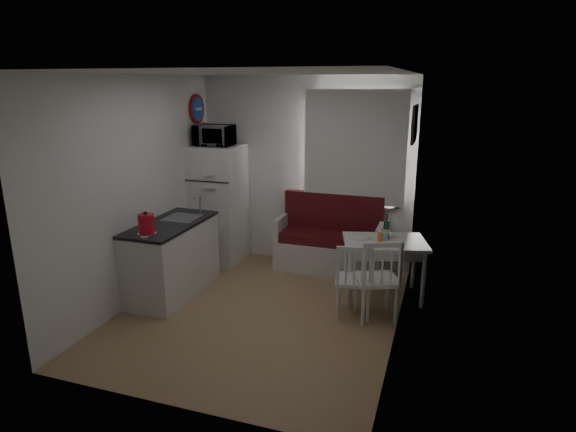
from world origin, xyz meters
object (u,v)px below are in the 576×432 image
Objects in this scene: fridge at (219,204)px; wine_bottle at (387,226)px; kitchen_counter at (172,258)px; chair_left at (353,273)px; dining_table at (384,247)px; kettle at (146,224)px; bench at (330,245)px; microwave at (214,135)px; chair_right at (376,272)px.

fridge is 2.47m from wine_bottle.
kitchen_counter is 2.88× the size of chair_left.
wine_bottle is at bearing 74.34° from dining_table.
kitchen_counter is 2.61m from wine_bottle.
kettle reaches higher than dining_table.
dining_table is 2.50m from fridge.
kettle is 2.75m from wine_bottle.
fridge is 1.79m from kettle.
chair_left is at bearing -126.25° from dining_table.
fridge is at bearing 169.45° from wine_bottle.
microwave is (-1.62, -0.16, 1.46)m from bench.
kitchen_counter is at bearing -90.94° from microwave.
chair_right is at bearing -90.00° from wine_bottle.
chair_left is (0.57, -1.32, 0.18)m from bench.
kettle is at bearing -89.03° from fridge.
kitchen_counter reaches higher than dining_table.
fridge is 3.27× the size of microwave.
chair_right is at bearing -25.70° from microwave.
wine_bottle is (2.43, -0.40, -0.95)m from microwave.
wine_bottle is (2.43, -0.45, 0.03)m from fridge.
dining_table is at bearing -12.82° from fridge.
bench reaches higher than chair_right.
kettle is at bearing 170.29° from chair_right.
chair_left is 0.25m from chair_right.
bench is 1.33× the size of dining_table.
kettle reaches higher than wine_bottle.
chair_left is 0.86m from wine_bottle.
wine_bottle is (2.45, 0.79, 0.41)m from kitchen_counter.
microwave reaches higher than dining_table.
chair_left is at bearing 14.81° from kettle.
dining_table is 1.93× the size of chair_right.
microwave is (-2.43, 0.50, 1.18)m from dining_table.
bench is at bearing 39.72° from kitchen_counter.
wine_bottle is at bearing -10.55° from fridge.
kitchen_counter is 2.20m from chair_left.
kitchen_counter is 4.43× the size of wine_bottle.
bench is 1.69m from fridge.
wine_bottle is at bearing 67.14° from chair_right.
chair_left is (-0.25, -0.66, -0.11)m from dining_table.
microwave reaches higher than kitchen_counter.
bench is 2.56× the size of chair_right.
bench is 2.19m from microwave.
bench is at bearing 125.06° from dining_table.
chair_right is (0.25, -0.01, 0.05)m from chair_left.
kitchen_counter is 0.91× the size of bench.
chair_right is at bearing -58.56° from bench.
kettle reaches higher than chair_right.
dining_table is 0.66× the size of fridge.
wine_bottle is (0.00, 0.77, 0.28)m from chair_right.
chair_left is 2.51m from fridge.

